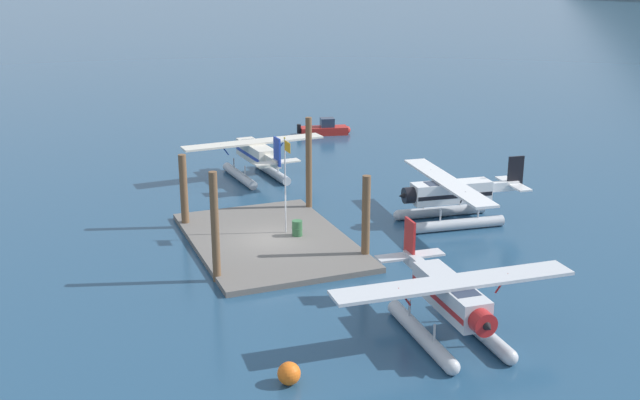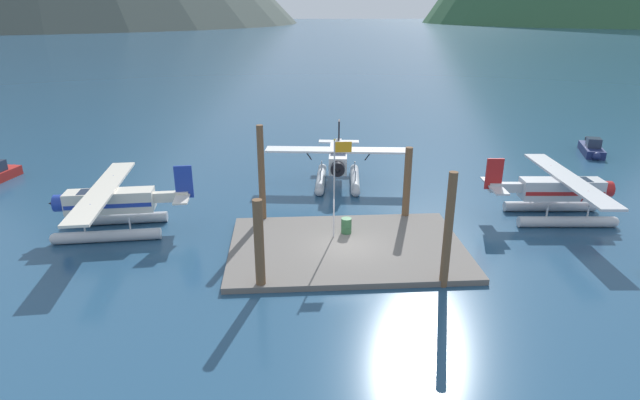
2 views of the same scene
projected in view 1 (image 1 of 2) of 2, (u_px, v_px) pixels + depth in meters
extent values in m
plane|color=navy|center=(270.00, 243.00, 42.75)|extent=(1200.00, 1200.00, 0.00)
cube|color=#66605B|center=(270.00, 241.00, 42.71)|extent=(12.42, 8.29, 0.30)
cylinder|color=brown|center=(184.00, 191.00, 44.69)|extent=(0.45, 0.45, 4.41)
cylinder|color=brown|center=(215.00, 228.00, 36.92)|extent=(0.40, 0.40, 5.56)
cylinder|color=brown|center=(309.00, 165.00, 47.37)|extent=(0.39, 0.39, 5.97)
cylinder|color=brown|center=(366.00, 218.00, 39.88)|extent=(0.44, 0.44, 4.55)
cylinder|color=silver|center=(285.00, 186.00, 42.80)|extent=(0.08, 0.08, 5.43)
cube|color=orange|center=(287.00, 147.00, 41.70)|extent=(0.90, 0.03, 0.56)
sphere|color=gold|center=(285.00, 138.00, 41.98)|extent=(0.10, 0.10, 0.10)
cylinder|color=#33663D|center=(297.00, 228.00, 42.96)|extent=(0.58, 0.58, 0.88)
torus|color=#33663D|center=(297.00, 228.00, 42.96)|extent=(0.62, 0.62, 0.04)
sphere|color=orange|center=(289.00, 373.00, 28.44)|extent=(0.88, 0.88, 0.88)
cylinder|color=#B7BABF|center=(475.00, 326.00, 32.38)|extent=(5.63, 1.02, 0.64)
sphere|color=#B7BABF|center=(510.00, 357.00, 29.84)|extent=(0.64, 0.64, 0.64)
cylinder|color=#B7BABF|center=(421.00, 334.00, 31.66)|extent=(5.63, 1.02, 0.64)
sphere|color=#B7BABF|center=(452.00, 367.00, 29.11)|extent=(0.64, 0.64, 0.64)
cylinder|color=#B7BABF|center=(490.00, 324.00, 31.09)|extent=(0.10, 0.10, 0.70)
cylinder|color=#B7BABF|center=(462.00, 300.00, 33.27)|extent=(0.10, 0.10, 0.70)
cylinder|color=#B7BABF|center=(434.00, 333.00, 30.37)|extent=(0.10, 0.10, 0.70)
cylinder|color=#B7BABF|center=(410.00, 308.00, 32.55)|extent=(0.10, 0.10, 0.70)
cube|color=silver|center=(450.00, 295.00, 31.54)|extent=(4.87, 1.56, 1.20)
cube|color=#B21E1E|center=(450.00, 297.00, 31.57)|extent=(4.78, 1.57, 0.24)
cube|color=#283347|center=(463.00, 298.00, 30.46)|extent=(1.17, 1.13, 0.56)
cube|color=silver|center=(454.00, 282.00, 31.07)|extent=(2.10, 10.47, 0.14)
cylinder|color=#B21E1E|center=(502.00, 283.00, 31.80)|extent=(0.12, 0.63, 0.84)
cylinder|color=#B21E1E|center=(404.00, 297.00, 30.53)|extent=(0.12, 0.63, 0.84)
cylinder|color=#B21E1E|center=(483.00, 323.00, 29.08)|extent=(0.66, 1.00, 0.96)
cone|color=black|center=(489.00, 328.00, 28.67)|extent=(0.37, 0.38, 0.36)
cube|color=silver|center=(417.00, 264.00, 34.46)|extent=(2.22, 0.59, 0.56)
cube|color=#B21E1E|center=(410.00, 239.00, 35.03)|extent=(1.01, 0.19, 1.90)
cube|color=silver|center=(410.00, 256.00, 35.16)|extent=(1.01, 3.25, 0.10)
cylinder|color=#B7BABF|center=(240.00, 176.00, 54.93)|extent=(5.63, 1.00, 0.64)
sphere|color=#B7BABF|center=(227.00, 167.00, 57.34)|extent=(0.64, 0.64, 0.64)
cylinder|color=#B7BABF|center=(272.00, 172.00, 55.94)|extent=(5.63, 1.00, 0.64)
sphere|color=#B7BABF|center=(258.00, 163.00, 58.36)|extent=(0.64, 0.64, 0.64)
cylinder|color=#B7BABF|center=(234.00, 163.00, 55.76)|extent=(0.10, 0.10, 0.70)
cylinder|color=#B7BABF|center=(245.00, 171.00, 53.69)|extent=(0.10, 0.10, 0.70)
cylinder|color=#B7BABF|center=(266.00, 159.00, 56.78)|extent=(0.10, 0.10, 0.70)
cylinder|color=#B7BABF|center=(278.00, 167.00, 54.71)|extent=(0.10, 0.10, 0.70)
cube|color=silver|center=(255.00, 152.00, 54.95)|extent=(4.87, 1.54, 1.20)
cube|color=#1E389E|center=(255.00, 153.00, 54.98)|extent=(4.77, 1.56, 0.24)
cube|color=#283347|center=(250.00, 144.00, 55.78)|extent=(1.17, 1.12, 0.56)
cube|color=silver|center=(254.00, 142.00, 55.01)|extent=(2.06, 10.47, 0.14)
cylinder|color=#1E389E|center=(225.00, 150.00, 54.22)|extent=(0.12, 0.63, 0.84)
cylinder|color=#1E389E|center=(282.00, 144.00, 56.00)|extent=(0.12, 0.63, 0.84)
cylinder|color=#1E389E|center=(243.00, 144.00, 57.28)|extent=(0.66, 1.00, 0.96)
cone|color=black|center=(241.00, 143.00, 57.67)|extent=(0.37, 0.38, 0.36)
cube|color=silver|center=(272.00, 161.00, 52.11)|extent=(2.22, 0.58, 0.56)
cube|color=#1E389E|center=(277.00, 152.00, 51.08)|extent=(1.01, 0.18, 1.90)
cube|color=silver|center=(277.00, 162.00, 51.39)|extent=(1.00, 3.24, 0.10)
cylinder|color=#B7BABF|center=(459.00, 224.00, 44.86)|extent=(1.26, 5.64, 0.64)
sphere|color=#B7BABF|center=(414.00, 228.00, 44.16)|extent=(0.64, 0.64, 0.64)
cylinder|color=#B7BABF|center=(441.00, 211.00, 47.16)|extent=(1.26, 5.64, 0.64)
sphere|color=#B7BABF|center=(399.00, 215.00, 46.46)|extent=(0.64, 0.64, 0.64)
cylinder|color=#B7BABF|center=(440.00, 215.00, 44.36)|extent=(0.10, 0.10, 0.70)
cylinder|color=#B7BABF|center=(478.00, 212.00, 44.96)|extent=(0.10, 0.10, 0.70)
cylinder|color=#B7BABF|center=(424.00, 203.00, 46.66)|extent=(0.10, 0.10, 0.70)
cylinder|color=#B7BABF|center=(460.00, 199.00, 47.26)|extent=(0.10, 0.10, 0.70)
cube|color=white|center=(451.00, 192.00, 45.53)|extent=(1.77, 4.91, 1.20)
cube|color=black|center=(451.00, 193.00, 45.56)|extent=(1.78, 4.82, 0.24)
cube|color=#283347|center=(435.00, 188.00, 45.16)|extent=(1.17, 1.21, 0.56)
cube|color=white|center=(447.00, 181.00, 45.25)|extent=(10.49, 2.55, 0.14)
cylinder|color=black|center=(463.00, 197.00, 43.32)|extent=(0.63, 0.15, 0.84)
cylinder|color=black|center=(432.00, 177.00, 47.38)|extent=(0.63, 0.15, 0.84)
cylinder|color=black|center=(409.00, 195.00, 44.85)|extent=(1.02, 0.70, 0.96)
cone|color=black|center=(401.00, 196.00, 44.74)|extent=(0.40, 0.39, 0.36)
cube|color=white|center=(501.00, 186.00, 46.31)|extent=(0.68, 2.24, 0.56)
cube|color=black|center=(516.00, 172.00, 46.28)|extent=(0.23, 1.01, 1.90)
cube|color=white|center=(513.00, 184.00, 46.48)|extent=(3.27, 1.15, 0.10)
cube|color=#B2231E|center=(324.00, 131.00, 69.36)|extent=(2.36, 4.42, 0.70)
sphere|color=#B2231E|center=(347.00, 130.00, 69.69)|extent=(0.70, 0.70, 0.70)
cube|color=#283347|center=(327.00, 122.00, 69.18)|extent=(1.33, 1.41, 0.80)
cube|color=black|center=(299.00, 129.00, 68.94)|extent=(0.42, 0.39, 0.80)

